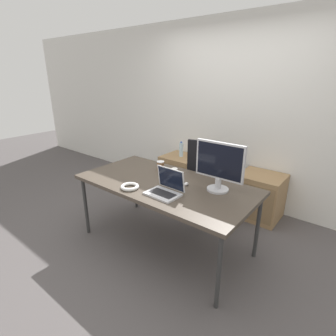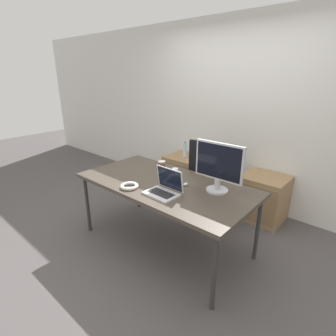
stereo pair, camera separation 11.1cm
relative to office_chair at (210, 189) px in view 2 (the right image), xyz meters
The scene contains 13 objects.
ground_plane 0.91m from the office_chair, 94.48° to the right, with size 14.00×14.00×0.00m, color #514C4C.
wall_back 1.15m from the office_chair, 94.84° to the left, with size 10.00×0.05×2.60m.
desk 0.86m from the office_chair, 94.48° to the right, with size 1.89×0.95×0.76m.
office_chair is the anchor object (origin of this frame).
cabinet_left 0.90m from the office_chair, 149.18° to the left, with size 0.55×0.51×0.60m.
cabinet_right 0.72m from the office_chair, 40.29° to the left, with size 0.55×0.51×0.60m.
water_bottle 0.94m from the office_chair, 149.06° to the left, with size 0.06×0.06×0.24m.
laptop_center 1.09m from the office_chair, 83.85° to the right, with size 0.33×0.27×0.24m.
monitor 0.98m from the office_chair, 53.75° to the right, with size 0.50×0.21×0.49m.
mouse 0.83m from the office_chair, 78.14° to the right, with size 0.04×0.06×0.03m.
coffee_cup_white 0.71m from the office_chair, 100.16° to the right, with size 0.07×0.07×0.09m.
coffee_cup_brown 0.76m from the office_chair, 120.75° to the right, with size 0.09×0.09×0.12m.
cable_coil 1.22m from the office_chair, 102.25° to the right, with size 0.19×0.19×0.03m.
Camera 2 is at (1.70, -1.91, 1.85)m, focal length 28.00 mm.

